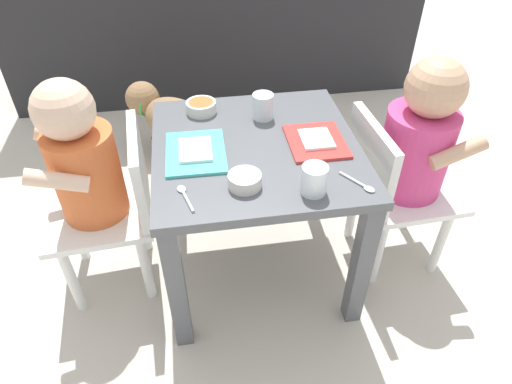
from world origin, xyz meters
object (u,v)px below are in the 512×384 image
at_px(water_cup_right, 263,108).
at_px(spoon_by_right_tray, 360,184).
at_px(cereal_bowl_right_side, 245,180).
at_px(spoon_by_left_tray, 185,195).
at_px(food_tray_left, 196,152).
at_px(seated_child_right, 414,147).
at_px(water_cup_left, 314,181).
at_px(seated_child_left, 90,170).
at_px(veggie_bowl_near, 201,107).
at_px(food_tray_right, 316,141).
at_px(dining_table, 256,171).
at_px(dog, 171,119).

height_order(water_cup_right, spoon_by_right_tray, water_cup_right).
height_order(cereal_bowl_right_side, spoon_by_left_tray, cereal_bowl_right_side).
distance_m(food_tray_left, water_cup_right, 0.25).
bearing_deg(seated_child_right, spoon_by_right_tray, -141.07).
bearing_deg(water_cup_left, cereal_bowl_right_side, 163.32).
distance_m(seated_child_left, food_tray_left, 0.28).
distance_m(veggie_bowl_near, spoon_by_left_tray, 0.37).
distance_m(food_tray_left, food_tray_right, 0.31).
xyz_separation_m(dining_table, food_tray_right, (0.16, -0.01, 0.09)).
height_order(food_tray_left, spoon_by_left_tray, food_tray_left).
xyz_separation_m(seated_child_left, cereal_bowl_right_side, (0.38, -0.18, 0.06)).
height_order(dining_table, food_tray_left, food_tray_left).
xyz_separation_m(dining_table, spoon_by_right_tray, (0.21, -0.20, 0.09)).
xyz_separation_m(dining_table, water_cup_left, (0.10, -0.21, 0.11)).
relative_size(seated_child_right, food_tray_right, 3.86).
relative_size(seated_child_left, food_tray_right, 3.83).
bearing_deg(dog, veggie_bowl_near, -75.00).
bearing_deg(food_tray_right, spoon_by_left_tray, -154.80).
distance_m(dining_table, cereal_bowl_right_side, 0.20).
height_order(water_cup_left, cereal_bowl_right_side, water_cup_left).
height_order(water_cup_left, water_cup_right, water_cup_right).
relative_size(dog, cereal_bowl_right_side, 4.84).
bearing_deg(water_cup_right, veggie_bowl_near, 161.21).
relative_size(food_tray_right, water_cup_left, 2.49).
distance_m(dog, water_cup_left, 0.92).
bearing_deg(food_tray_right, cereal_bowl_right_side, -144.65).
bearing_deg(veggie_bowl_near, dining_table, -56.44).
bearing_deg(food_tray_left, spoon_by_left_tray, -101.67).
height_order(dining_table, food_tray_right, food_tray_right).
bearing_deg(seated_child_right, seated_child_left, 177.32).
relative_size(dining_table, seated_child_left, 0.82).
distance_m(dog, veggie_bowl_near, 0.51).
bearing_deg(cereal_bowl_right_side, food_tray_right, 35.35).
bearing_deg(water_cup_right, cereal_bowl_right_side, -107.49).
bearing_deg(seated_child_left, food_tray_right, -2.81).
xyz_separation_m(food_tray_right, spoon_by_left_tray, (-0.35, -0.16, -0.00)).
height_order(dining_table, spoon_by_right_tray, spoon_by_right_tray).
height_order(veggie_bowl_near, cereal_bowl_right_side, same).
distance_m(seated_child_right, spoon_by_right_tray, 0.28).
xyz_separation_m(seated_child_left, seated_child_right, (0.86, -0.04, 0.00)).
bearing_deg(spoon_by_left_tray, seated_child_left, 141.16).
bearing_deg(dog, cereal_bowl_right_side, -76.36).
bearing_deg(cereal_bowl_right_side, seated_child_right, 15.82).
height_order(dining_table, cereal_bowl_right_side, cereal_bowl_right_side).
xyz_separation_m(food_tray_right, spoon_by_right_tray, (0.06, -0.19, -0.00)).
distance_m(dog, food_tray_right, 0.78).
bearing_deg(spoon_by_left_tray, spoon_by_right_tray, -3.43).
distance_m(seated_child_left, water_cup_right, 0.49).
distance_m(food_tray_left, water_cup_left, 0.32).
relative_size(water_cup_left, spoon_by_right_tray, 0.77).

